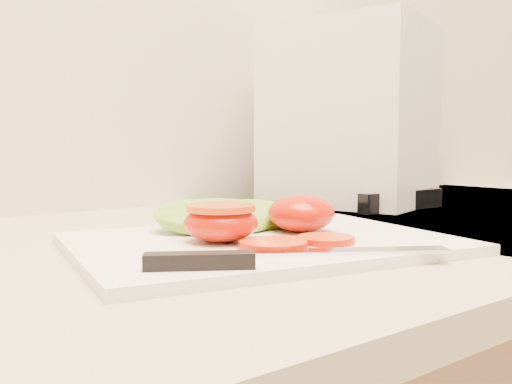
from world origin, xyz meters
TOP-DOWN VIEW (x-y plane):
  - cutting_board at (0.02, 1.59)m, footprint 0.40×0.32m
  - tomato_half_dome at (0.08, 1.60)m, footprint 0.07×0.07m
  - tomato_half_cut at (-0.02, 1.60)m, footprint 0.07×0.07m
  - tomato_slice_0 at (-0.01, 1.54)m, footprint 0.06×0.06m
  - tomato_slice_1 at (0.05, 1.54)m, footprint 0.05×0.05m
  - lettuce_leaf_0 at (0.02, 1.67)m, footprint 0.16×0.11m
  - lettuce_leaf_1 at (0.06, 1.66)m, footprint 0.12×0.09m
  - knife at (-0.05, 1.50)m, footprint 0.25×0.11m
  - appliance at (0.39, 1.83)m, footprint 0.27×0.30m

SIDE VIEW (x-z plane):
  - cutting_board at x=0.02m, z-range 0.93..0.94m
  - tomato_slice_1 at x=0.05m, z-range 0.94..0.95m
  - tomato_slice_0 at x=-0.01m, z-range 0.94..0.95m
  - knife at x=-0.05m, z-range 0.94..0.95m
  - lettuce_leaf_1 at x=0.06m, z-range 0.94..0.97m
  - lettuce_leaf_0 at x=0.02m, z-range 0.94..0.97m
  - tomato_half_dome at x=0.08m, z-range 0.94..0.98m
  - tomato_half_cut at x=-0.02m, z-range 0.94..0.98m
  - appliance at x=0.39m, z-range 0.93..1.23m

